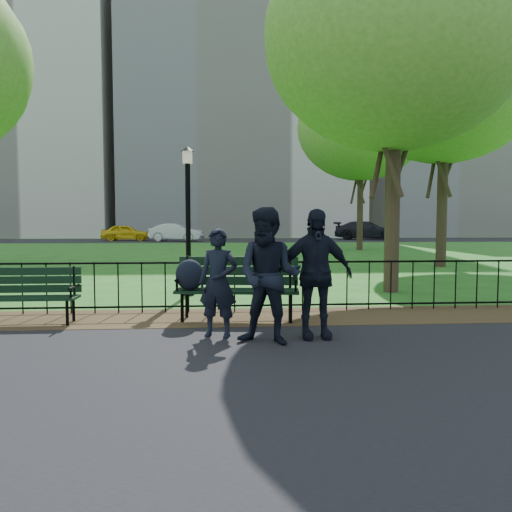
{
  "coord_description": "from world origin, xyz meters",
  "views": [
    {
      "loc": [
        -0.48,
        -6.66,
        1.6
      ],
      "look_at": [
        0.14,
        1.5,
        1.03
      ],
      "focal_mm": 35.0,
      "sensor_mm": 36.0,
      "label": 1
    }
  ],
  "objects": [
    {
      "name": "ground",
      "position": [
        0.0,
        0.0,
        0.0
      ],
      "size": [
        120.0,
        120.0,
        0.0
      ],
      "primitive_type": "plane",
      "color": "#246119"
    },
    {
      "name": "asphalt_path",
      "position": [
        0.0,
        -3.4,
        0.01
      ],
      "size": [
        60.0,
        9.2,
        0.01
      ],
      "primitive_type": "cube",
      "color": "black",
      "rests_on": "ground"
    },
    {
      "name": "dirt_strip",
      "position": [
        0.0,
        1.5,
        0.01
      ],
      "size": [
        60.0,
        1.6,
        0.01
      ],
      "primitive_type": "cube",
      "color": "#382817",
      "rests_on": "ground"
    },
    {
      "name": "far_street",
      "position": [
        0.0,
        35.0,
        0.01
      ],
      "size": [
        70.0,
        9.0,
        0.01
      ],
      "primitive_type": "cube",
      "color": "black",
      "rests_on": "ground"
    },
    {
      "name": "iron_fence",
      "position": [
        0.0,
        2.0,
        0.5
      ],
      "size": [
        24.06,
        0.06,
        1.0
      ],
      "color": "black",
      "rests_on": "ground"
    },
    {
      "name": "apartment_west",
      "position": [
        -22.0,
        48.0,
        13.0
      ],
      "size": [
        22.0,
        15.0,
        26.0
      ],
      "primitive_type": "cube",
      "color": "beige",
      "rests_on": "ground"
    },
    {
      "name": "apartment_mid",
      "position": [
        2.0,
        48.0,
        15.0
      ],
      "size": [
        24.0,
        15.0,
        30.0
      ],
      "primitive_type": "cube",
      "color": "beige",
      "rests_on": "ground"
    },
    {
      "name": "apartment_east",
      "position": [
        26.0,
        48.0,
        12.0
      ],
      "size": [
        20.0,
        15.0,
        24.0
      ],
      "primitive_type": "cube",
      "color": "beige",
      "rests_on": "ground"
    },
    {
      "name": "park_bench_main",
      "position": [
        -0.5,
        1.27,
        0.69
      ],
      "size": [
        2.01,
        0.84,
        1.11
      ],
      "rotation": [
        0.0,
        0.0,
        -0.12
      ],
      "color": "black",
      "rests_on": "ground"
    },
    {
      "name": "park_bench_left_a",
      "position": [
        -3.5,
        1.27,
        0.54
      ],
      "size": [
        1.68,
        0.52,
        0.95
      ],
      "rotation": [
        0.0,
        0.0,
        0.0
      ],
      "color": "black",
      "rests_on": "ground"
    },
    {
      "name": "lamppost",
      "position": [
        -1.12,
        4.12,
        1.73
      ],
      "size": [
        0.29,
        0.29,
        3.18
      ],
      "color": "black",
      "rests_on": "ground"
    },
    {
      "name": "tree_near_e",
      "position": [
        3.41,
        4.28,
        5.61
      ],
      "size": [
        5.8,
        5.8,
        8.08
      ],
      "color": "#2D2116",
      "rests_on": "ground"
    },
    {
      "name": "tree_mid_e",
      "position": [
        7.32,
        10.29,
        6.41
      ],
      "size": [
        6.63,
        6.63,
        9.23
      ],
      "color": "#2D2116",
      "rests_on": "ground"
    },
    {
      "name": "tree_far_e",
      "position": [
        7.34,
        20.5,
        6.8
      ],
      "size": [
        7.02,
        7.02,
        9.79
      ],
      "color": "#2D2116",
      "rests_on": "ground"
    },
    {
      "name": "person_left",
      "position": [
        -0.48,
        0.15,
        0.76
      ],
      "size": [
        0.63,
        0.51,
        1.49
      ],
      "primitive_type": "imported",
      "rotation": [
        0.0,
        0.0,
        -0.32
      ],
      "color": "black",
      "rests_on": "asphalt_path"
    },
    {
      "name": "person_mid",
      "position": [
        0.17,
        -0.33,
        0.89
      ],
      "size": [
        0.96,
        0.72,
        1.77
      ],
      "primitive_type": "imported",
      "rotation": [
        0.0,
        0.0,
        -0.36
      ],
      "color": "black",
      "rests_on": "asphalt_path"
    },
    {
      "name": "person_right",
      "position": [
        0.82,
        -0.04,
        0.89
      ],
      "size": [
        1.04,
        0.46,
        1.75
      ],
      "primitive_type": "imported",
      "rotation": [
        0.0,
        0.0,
        0.03
      ],
      "color": "black",
      "rests_on": "asphalt_path"
    },
    {
      "name": "taxi",
      "position": [
        -7.95,
        34.39,
        0.68
      ],
      "size": [
        3.9,
        1.58,
        1.33
      ],
      "primitive_type": "imported",
      "rotation": [
        0.0,
        0.0,
        1.57
      ],
      "color": "yellow",
      "rests_on": "far_street"
    },
    {
      "name": "sedan_silver",
      "position": [
        -3.79,
        33.03,
        0.71
      ],
      "size": [
        4.46,
        2.46,
        1.39
      ],
      "primitive_type": "imported",
      "rotation": [
        0.0,
        0.0,
        1.32
      ],
      "color": "#B0B3B9",
      "rests_on": "far_street"
    },
    {
      "name": "sedan_dark",
      "position": [
        12.23,
        35.33,
        0.81
      ],
      "size": [
        5.9,
        4.22,
        1.59
      ],
      "primitive_type": "imported",
      "rotation": [
        0.0,
        0.0,
        1.16
      ],
      "color": "black",
      "rests_on": "far_street"
    }
  ]
}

